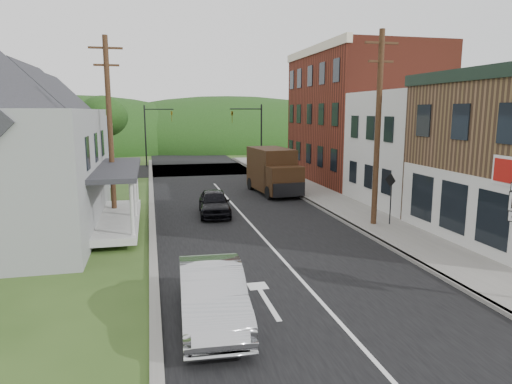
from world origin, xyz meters
TOP-DOWN VIEW (x-y plane):
  - ground at (0.00, 0.00)m, footprint 120.00×120.00m
  - road at (0.00, 10.00)m, footprint 9.00×90.00m
  - cross_road at (0.00, 27.00)m, footprint 60.00×9.00m
  - sidewalk_right at (5.90, 8.00)m, footprint 2.80×55.00m
  - curb_right at (4.55, 8.00)m, footprint 0.20×55.00m
  - curb_left at (-4.65, 8.00)m, footprint 0.30×55.00m
  - storefront_white at (11.30, 7.50)m, footprint 8.00×7.00m
  - storefront_red at (11.30, 17.00)m, footprint 8.00×12.00m
  - house_blue at (-11.00, 17.00)m, footprint 7.14×8.16m
  - house_cream at (-11.50, 26.00)m, footprint 7.14×8.16m
  - utility_pole_right at (5.60, 3.50)m, footprint 1.60×0.26m
  - utility_pole_left at (-6.50, 8.00)m, footprint 1.60×0.26m
  - traffic_signal_right at (4.30, 23.50)m, footprint 2.87×0.20m
  - traffic_signal_left at (-4.30, 30.50)m, footprint 2.87×0.20m
  - tree_left_d at (-9.00, 32.00)m, footprint 4.80×4.80m
  - forested_ridge at (0.00, 55.00)m, footprint 90.00×30.00m
  - silver_sedan at (-3.20, -4.69)m, footprint 1.81×4.67m
  - dark_sedan at (-1.43, 7.60)m, footprint 1.86×4.00m
  - delivery_van at (3.27, 13.03)m, footprint 2.61×5.51m
  - warning_sign at (6.26, 3.22)m, footprint 0.18×0.66m

SIDE VIEW (x-z plane):
  - ground at x=0.00m, z-range 0.00..0.00m
  - road at x=0.00m, z-range -0.01..0.01m
  - cross_road at x=0.00m, z-range -0.01..0.01m
  - forested_ridge at x=0.00m, z-range -8.00..8.00m
  - curb_left at x=-4.65m, z-range 0.00..0.12m
  - sidewalk_right at x=5.90m, z-range 0.00..0.15m
  - curb_right at x=4.55m, z-range 0.00..0.15m
  - dark_sedan at x=-1.43m, z-range 0.00..1.33m
  - silver_sedan at x=-3.20m, z-range 0.00..1.52m
  - delivery_van at x=3.27m, z-range 0.02..3.01m
  - warning_sign at x=6.26m, z-range 0.49..2.93m
  - storefront_white at x=11.30m, z-range 0.00..6.50m
  - house_blue at x=-11.00m, z-range 0.05..7.33m
  - house_cream at x=-11.50m, z-range 0.05..7.33m
  - traffic_signal_right at x=4.30m, z-range 0.76..6.76m
  - traffic_signal_left at x=-4.30m, z-range 0.76..6.76m
  - utility_pole_right at x=5.60m, z-range 0.16..9.16m
  - utility_pole_left at x=-6.50m, z-range 0.16..9.16m
  - tree_left_d at x=-9.00m, z-range 1.41..8.35m
  - storefront_red at x=11.30m, z-range 0.00..10.00m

